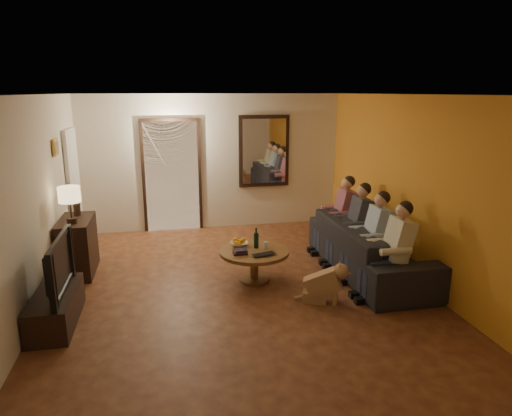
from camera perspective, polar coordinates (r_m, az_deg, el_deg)
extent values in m
cube|color=#492013|center=(6.41, -2.13, -9.92)|extent=(5.00, 6.00, 0.01)
cube|color=white|center=(5.85, -2.37, 13.99)|extent=(5.00, 6.00, 0.01)
cube|color=beige|center=(8.92, -5.37, 5.68)|extent=(5.00, 0.02, 2.60)
cube|color=beige|center=(3.21, 6.57, -10.30)|extent=(5.00, 0.02, 2.60)
cube|color=beige|center=(6.13, -25.98, 0.29)|extent=(0.02, 6.00, 2.60)
cube|color=beige|center=(6.85, 18.90, 2.33)|extent=(0.02, 6.00, 2.60)
cube|color=orange|center=(6.84, 18.83, 2.32)|extent=(0.01, 6.00, 2.60)
cube|color=#FFE0A5|center=(8.90, -10.46, 3.85)|extent=(1.00, 0.06, 2.10)
cube|color=black|center=(8.89, -10.46, 3.84)|extent=(1.12, 0.04, 2.22)
cube|color=silver|center=(8.94, -8.81, 2.99)|extent=(0.45, 0.03, 1.70)
cube|color=black|center=(9.01, 1.01, 7.12)|extent=(1.00, 0.05, 1.40)
cube|color=white|center=(8.99, 1.05, 7.09)|extent=(0.86, 0.02, 1.26)
cube|color=white|center=(8.37, -21.77, 2.20)|extent=(0.06, 0.85, 2.04)
cube|color=#B28C33|center=(7.28, -23.78, 6.96)|extent=(0.03, 0.28, 0.24)
cube|color=brown|center=(7.28, -23.66, 6.96)|extent=(0.01, 0.22, 0.18)
cube|color=black|center=(7.27, -21.39, -4.46)|extent=(0.45, 0.93, 0.83)
cube|color=black|center=(5.91, -23.71, -11.37)|extent=(0.45, 1.16, 0.39)
imported|color=black|center=(5.71, -24.24, -6.63)|extent=(1.14, 0.15, 0.65)
imported|color=black|center=(7.02, 13.94, -4.81)|extent=(2.61, 1.02, 0.76)
cylinder|color=brown|center=(6.57, -0.23, -7.17)|extent=(1.26, 1.26, 0.45)
imported|color=white|center=(6.66, -2.12, -4.54)|extent=(0.26, 0.26, 0.06)
cylinder|color=silver|center=(6.56, 1.23, -4.66)|extent=(0.06, 0.06, 0.10)
imported|color=black|center=(6.25, 1.18, -5.99)|extent=(0.37, 0.29, 0.03)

